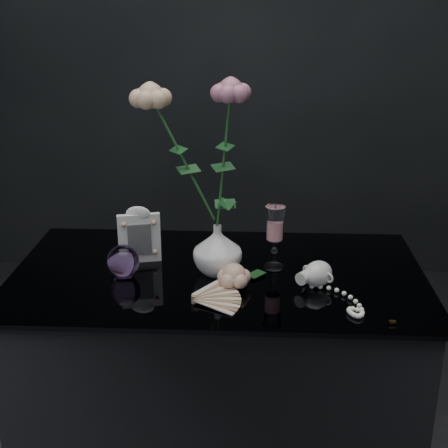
# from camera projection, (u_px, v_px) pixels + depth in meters

# --- Properties ---
(table) EXTENTS (1.05, 0.58, 0.76)m
(table) POSITION_uv_depth(u_px,v_px,m) (218.00, 397.00, 1.73)
(table) COLOR black
(table) RESTS_ON ground
(vase) EXTENTS (0.13, 0.13, 0.13)m
(vase) POSITION_uv_depth(u_px,v_px,m) (217.00, 250.00, 1.57)
(vase) COLOR white
(vase) RESTS_ON table
(wine_glass) EXTENTS (0.06, 0.06, 0.17)m
(wine_glass) POSITION_uv_depth(u_px,v_px,m) (275.00, 238.00, 1.59)
(wine_glass) COLOR white
(wine_glass) RESTS_ON table
(picture_frame) EXTENTS (0.13, 0.11, 0.15)m
(picture_frame) POSITION_uv_depth(u_px,v_px,m) (139.00, 234.00, 1.63)
(picture_frame) COLOR white
(picture_frame) RESTS_ON table
(paperweight) EXTENTS (0.10, 0.10, 0.08)m
(paperweight) POSITION_uv_depth(u_px,v_px,m) (123.00, 261.00, 1.56)
(paperweight) COLOR #B683D5
(paperweight) RESTS_ON table
(paper_fan) EXTENTS (0.23, 0.19, 0.02)m
(paper_fan) POSITION_uv_depth(u_px,v_px,m) (194.00, 298.00, 1.43)
(paper_fan) COLOR beige
(paper_fan) RESTS_ON table
(loose_rose) EXTENTS (0.19, 0.22, 0.06)m
(loose_rose) POSITION_uv_depth(u_px,v_px,m) (234.00, 276.00, 1.50)
(loose_rose) COLOR #DFAE90
(loose_rose) RESTS_ON table
(pearl_jar) EXTENTS (0.32, 0.32, 0.07)m
(pearl_jar) POSITION_uv_depth(u_px,v_px,m) (318.00, 273.00, 1.51)
(pearl_jar) COLOR white
(pearl_jar) RESTS_ON table
(roses) EXTENTS (0.26, 0.11, 0.41)m
(roses) POSITION_uv_depth(u_px,v_px,m) (197.00, 146.00, 1.47)
(roses) COLOR #E3B78D
(roses) RESTS_ON vase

